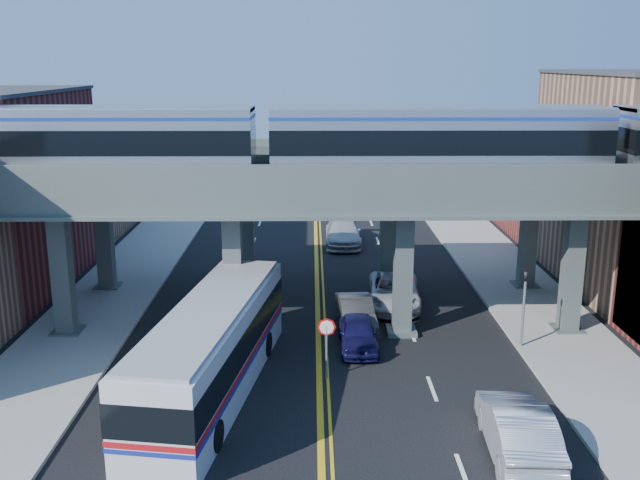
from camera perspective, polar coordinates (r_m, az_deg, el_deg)
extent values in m
plane|color=black|center=(27.25, 0.01, -13.69)|extent=(120.00, 120.00, 0.00)
cube|color=gray|center=(38.05, -17.86, -5.97)|extent=(5.00, 70.00, 0.16)
cube|color=gray|center=(38.22, 17.43, -5.85)|extent=(5.00, 70.00, 0.16)
cube|color=#A37354|center=(56.80, -19.42, 4.51)|extent=(8.00, 10.00, 8.00)
cube|color=#A37354|center=(44.78, 24.22, 4.27)|extent=(8.00, 14.00, 12.00)
cube|color=maroon|center=(56.91, 18.70, 5.10)|extent=(8.00, 10.00, 9.00)
cube|color=#46524F|center=(35.52, -19.91, -2.61)|extent=(0.85, 0.85, 6.00)
cube|color=#46524F|center=(33.74, -6.96, -2.71)|extent=(0.85, 0.85, 6.00)
cube|color=#46524F|center=(33.81, 6.66, -2.67)|extent=(0.85, 0.85, 6.00)
cube|color=#46524F|center=(35.71, 19.51, -2.49)|extent=(0.85, 0.85, 6.00)
cube|color=#4F5B56|center=(32.65, -0.15, 3.52)|extent=(52.00, 3.60, 1.40)
cube|color=#46524F|center=(41.95, -16.86, 0.13)|extent=(0.85, 0.85, 6.00)
cube|color=#46524F|center=(40.45, -5.91, 0.16)|extent=(0.85, 0.85, 6.00)
cube|color=#46524F|center=(40.51, 5.43, 0.20)|extent=(0.85, 0.85, 6.00)
cube|color=#46524F|center=(42.11, 16.32, 0.22)|extent=(0.85, 0.85, 6.00)
cube|color=#4F5B56|center=(39.55, -0.24, 5.39)|extent=(52.00, 3.60, 1.40)
cube|color=black|center=(32.94, -9.99, 4.85)|extent=(2.17, 2.17, 0.25)
cube|color=#A2A5AB|center=(33.83, -18.24, 7.51)|extent=(15.01, 2.86, 3.16)
cube|color=black|center=(33.82, -18.26, 7.76)|extent=(15.03, 2.92, 1.09)
cube|color=black|center=(32.52, 0.90, 4.94)|extent=(2.17, 2.17, 0.25)
cube|color=black|center=(34.16, 17.28, 4.75)|extent=(2.17, 2.17, 0.25)
cube|color=#A2A5AB|center=(32.78, 9.41, 7.83)|extent=(15.01, 2.86, 3.16)
cube|color=black|center=(32.76, 9.42, 8.10)|extent=(15.03, 2.92, 1.09)
cylinder|color=slate|center=(29.47, 0.53, -8.98)|extent=(0.09, 0.09, 2.30)
cylinder|color=red|center=(29.05, 0.54, -6.99)|extent=(0.76, 0.04, 0.76)
cylinder|color=slate|center=(33.45, 15.93, -5.84)|extent=(0.12, 0.12, 3.20)
imported|color=black|center=(32.83, 16.17, -2.47)|extent=(0.15, 0.18, 0.90)
cube|color=silver|center=(28.44, -8.66, -8.79)|extent=(4.88, 13.60, 3.44)
cube|color=black|center=(28.27, -8.69, -7.96)|extent=(4.95, 13.65, 1.16)
cube|color=#B21419|center=(28.57, -8.63, -9.41)|extent=(4.94, 13.64, 0.20)
cylinder|color=black|center=(25.31, -11.39, -14.90)|extent=(3.12, 1.55, 1.11)
cylinder|color=black|center=(32.19, -6.67, -8.17)|extent=(3.12, 1.55, 1.11)
imported|color=#12113F|center=(32.68, 3.07, -7.42)|extent=(1.75, 4.25, 1.44)
imported|color=#313134|center=(35.09, 2.89, -5.83)|extent=(1.94, 4.64, 1.49)
imported|color=silver|center=(38.23, 5.94, -4.11)|extent=(3.08, 5.91, 1.59)
imported|color=#B0B0B5|center=(50.70, 1.86, 0.63)|extent=(2.60, 6.12, 1.76)
imported|color=#A9A9AE|center=(25.21, 15.53, -14.37)|extent=(2.22, 5.61, 1.82)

